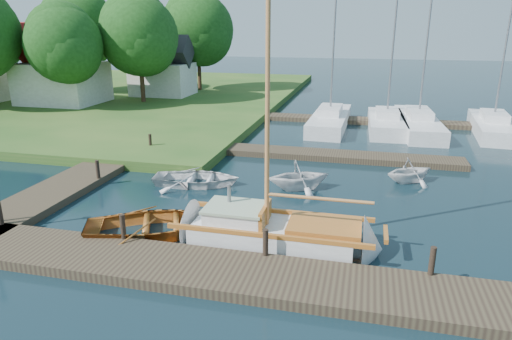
% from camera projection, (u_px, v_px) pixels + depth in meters
% --- Properties ---
extents(ground, '(160.00, 160.00, 0.00)m').
position_uv_depth(ground, '(256.00, 199.00, 18.19)').
color(ground, black).
rests_on(ground, ground).
extents(near_dock, '(18.00, 2.20, 0.30)m').
position_uv_depth(near_dock, '(205.00, 270.00, 12.59)').
color(near_dock, '#33271D').
rests_on(near_dock, ground).
extents(left_dock, '(2.20, 18.00, 0.30)m').
position_uv_depth(left_dock, '(104.00, 166.00, 21.80)').
color(left_dock, '#33271D').
rests_on(left_dock, ground).
extents(far_dock, '(14.00, 1.60, 0.30)m').
position_uv_depth(far_dock, '(323.00, 155.00, 23.71)').
color(far_dock, '#33271D').
rests_on(far_dock, ground).
extents(pontoon, '(30.00, 1.60, 0.30)m').
position_uv_depth(pontoon, '(456.00, 125.00, 30.69)').
color(pontoon, '#33271D').
rests_on(pontoon, ground).
extents(shore, '(50.00, 40.00, 0.50)m').
position_uv_depth(shore, '(32.00, 92.00, 44.78)').
color(shore, '#244D1A').
rests_on(shore, ground).
extents(mooring_post_0, '(0.16, 0.16, 0.80)m').
position_uv_depth(mooring_post_0, '(0.00, 213.00, 15.04)').
color(mooring_post_0, black).
rests_on(mooring_post_0, near_dock).
extents(mooring_post_1, '(0.16, 0.16, 0.80)m').
position_uv_depth(mooring_post_1, '(123.00, 227.00, 14.03)').
color(mooring_post_1, black).
rests_on(mooring_post_1, near_dock).
extents(mooring_post_2, '(0.16, 0.16, 0.80)m').
position_uv_depth(mooring_post_2, '(266.00, 242.00, 13.01)').
color(mooring_post_2, black).
rests_on(mooring_post_2, near_dock).
extents(mooring_post_3, '(0.16, 0.16, 0.80)m').
position_uv_depth(mooring_post_3, '(432.00, 261.00, 12.00)').
color(mooring_post_3, black).
rests_on(mooring_post_3, near_dock).
extents(mooring_post_4, '(0.16, 0.16, 0.80)m').
position_uv_depth(mooring_post_4, '(98.00, 169.00, 19.55)').
color(mooring_post_4, black).
rests_on(mooring_post_4, left_dock).
extents(mooring_post_5, '(0.16, 0.16, 0.80)m').
position_uv_depth(mooring_post_5, '(150.00, 142.00, 24.18)').
color(mooring_post_5, black).
rests_on(mooring_post_5, left_dock).
extents(sailboat, '(7.15, 2.00, 9.83)m').
position_uv_depth(sailboat, '(278.00, 235.00, 14.28)').
color(sailboat, silver).
rests_on(sailboat, ground).
extents(dinghy, '(5.29, 4.65, 0.91)m').
position_uv_depth(dinghy, '(154.00, 221.00, 15.00)').
color(dinghy, '#8C5C1C').
rests_on(dinghy, ground).
extents(tender_a, '(4.07, 3.20, 0.77)m').
position_uv_depth(tender_a, '(196.00, 176.00, 19.65)').
color(tender_a, silver).
rests_on(tender_a, ground).
extents(tender_b, '(3.33, 3.17, 1.37)m').
position_uv_depth(tender_b, '(299.00, 174.00, 19.02)').
color(tender_b, silver).
rests_on(tender_b, ground).
extents(tender_d, '(3.01, 2.93, 1.21)m').
position_uv_depth(tender_d, '(410.00, 169.00, 19.95)').
color(tender_d, silver).
rests_on(tender_d, ground).
extents(marina_boat_1, '(2.41, 8.45, 10.01)m').
position_uv_depth(marina_boat_1, '(330.00, 119.00, 30.66)').
color(marina_boat_1, silver).
rests_on(marina_boat_1, ground).
extents(marina_boat_2, '(2.39, 7.07, 12.63)m').
position_uv_depth(marina_boat_2, '(386.00, 121.00, 29.72)').
color(marina_boat_2, silver).
rests_on(marina_boat_2, ground).
extents(marina_boat_3, '(2.64, 9.05, 11.16)m').
position_uv_depth(marina_boat_3, '(418.00, 122.00, 29.70)').
color(marina_boat_3, silver).
rests_on(marina_boat_3, ground).
extents(marina_boat_4, '(2.84, 7.92, 10.35)m').
position_uv_depth(marina_boat_4, '(493.00, 125.00, 28.74)').
color(marina_boat_4, silver).
rests_on(marina_boat_4, ground).
extents(house_a, '(6.30, 5.00, 6.29)m').
position_uv_depth(house_a, '(61.00, 72.00, 36.60)').
color(house_a, beige).
rests_on(house_a, shore).
extents(house_c, '(5.25, 4.00, 5.28)m').
position_uv_depth(house_c, '(163.00, 71.00, 40.91)').
color(house_c, beige).
rests_on(house_c, shore).
extents(tree_2, '(5.83, 5.75, 7.82)m').
position_uv_depth(tree_2, '(64.00, 44.00, 33.64)').
color(tree_2, '#332114').
rests_on(tree_2, shore).
extents(tree_3, '(6.41, 6.38, 8.74)m').
position_uv_depth(tree_3, '(139.00, 35.00, 36.27)').
color(tree_3, '#332114').
rests_on(tree_3, shore).
extents(tree_4, '(7.01, 7.01, 9.66)m').
position_uv_depth(tree_4, '(79.00, 27.00, 41.60)').
color(tree_4, '#332114').
rests_on(tree_4, shore).
extents(tree_7, '(6.83, 6.83, 9.38)m').
position_uv_depth(tree_7, '(198.00, 29.00, 43.10)').
color(tree_7, '#332114').
rests_on(tree_7, shore).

